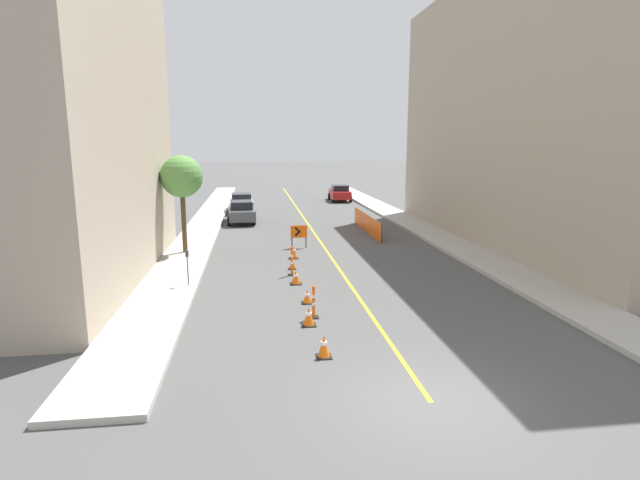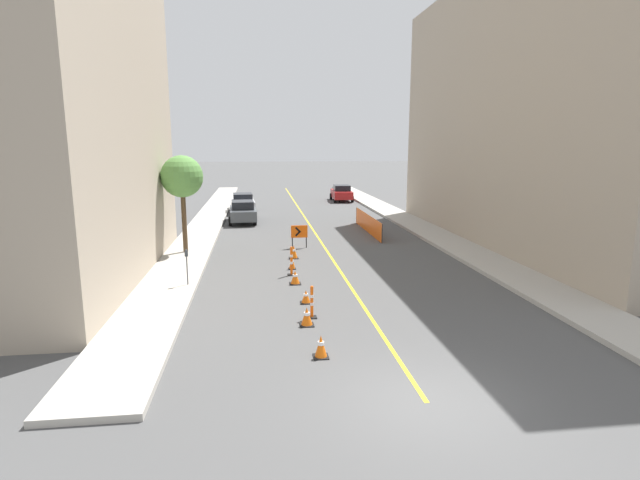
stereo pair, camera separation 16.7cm
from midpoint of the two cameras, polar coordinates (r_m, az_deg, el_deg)
The scene contains 21 objects.
ground_plane at distance 11.82m, azimuth 12.18°, elevation -17.71°, with size 300.00×300.00×0.00m, color #4C4C4C.
lane_stripe at distance 37.37m, azimuth -1.83°, elevation 2.32°, with size 0.12×54.08×0.01m.
sidewalk_left at distance 37.34m, azimuth -12.90°, elevation 2.17°, with size 2.29×54.08×0.18m.
sidewalk_right at distance 38.74m, azimuth 8.84°, elevation 2.63°, with size 2.29×54.08×0.18m.
building_facade_left at distance 23.04m, azimuth -28.24°, elevation 16.85°, with size 6.00×16.00×16.97m.
building_facade_right at distance 30.61m, azimuth 22.52°, elevation 13.51°, with size 6.00×24.68×14.83m.
traffic_cone_nearest at distance 13.60m, azimuth 0.09°, elevation -12.06°, with size 0.41×0.41×0.62m.
traffic_cone_second at distance 15.82m, azimuth -1.60°, elevation -8.73°, with size 0.44×0.44×0.60m.
traffic_cone_third at distance 17.96m, azimuth -1.74°, elevation -6.50°, with size 0.39×0.39×0.48m.
traffic_cone_fourth at distance 20.33m, azimuth -3.01°, elevation -4.30°, with size 0.46×0.46×0.56m.
traffic_cone_fifth at distance 22.73m, azimuth -3.39°, elevation -2.60°, with size 0.34×0.34×0.60m.
traffic_cone_farthest at distance 24.81m, azimuth -3.22°, elevation -1.38°, with size 0.46×0.46×0.66m.
delineator_post_front at distance 16.42m, azimuth -1.03°, elevation -7.34°, with size 0.32×0.32×1.09m.
delineator_post_rear at distance 21.62m, azimuth -3.45°, elevation -2.61°, with size 0.34×0.34×1.27m.
arrow_barricade_primary at distance 27.20m, azimuth -2.61°, elevation 0.86°, with size 0.90×0.09×1.25m.
safety_mesh_fence at distance 32.27m, azimuth 5.24°, elevation 1.92°, with size 0.07×7.59×1.14m.
parked_car_curb_near at distance 36.35m, azimuth -9.08°, elevation 3.21°, with size 2.03×4.39×1.59m.
parked_car_curb_mid at distance 41.82m, azimuth -9.09°, elevation 4.21°, with size 2.05×4.40×1.59m.
parked_car_curb_far at distance 49.75m, azimuth 2.18°, elevation 5.40°, with size 2.02×4.39×1.59m.
parking_meter_near_curb at distance 20.09m, azimuth -15.16°, elevation -2.23°, with size 0.12×0.11×1.41m.
street_tree_left_near at distance 25.93m, azimuth -15.72°, elevation 6.91°, with size 2.09×2.09×4.88m.
Camera 1 is at (-3.77, -9.71, 5.63)m, focal length 28.00 mm.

